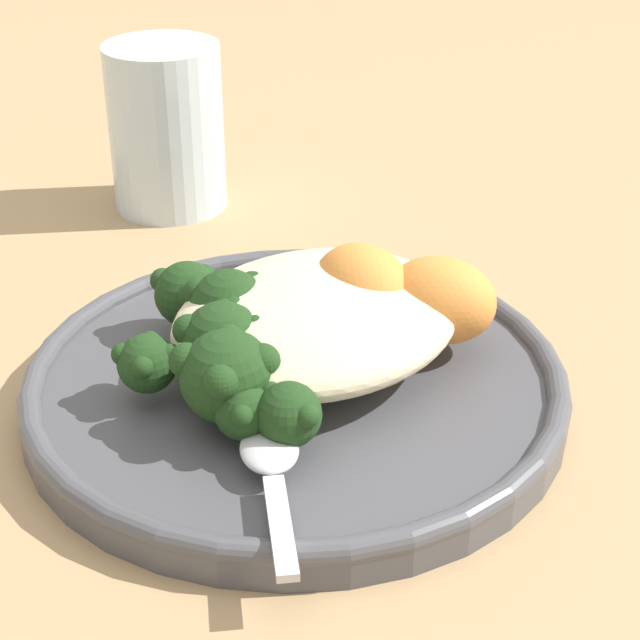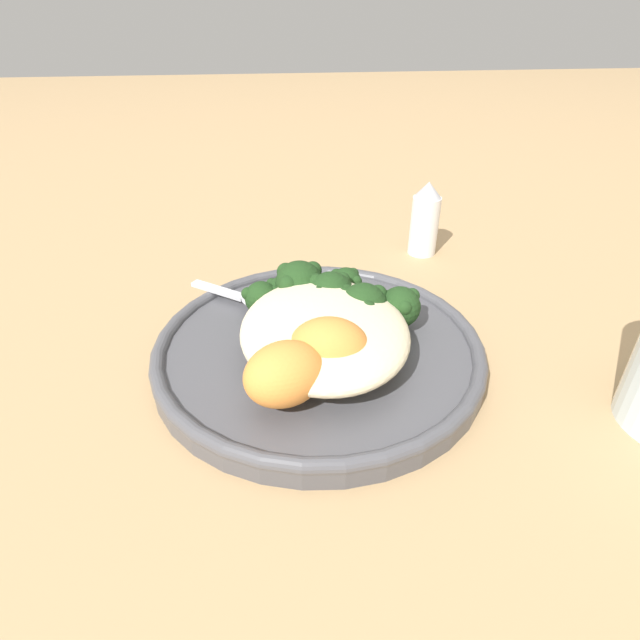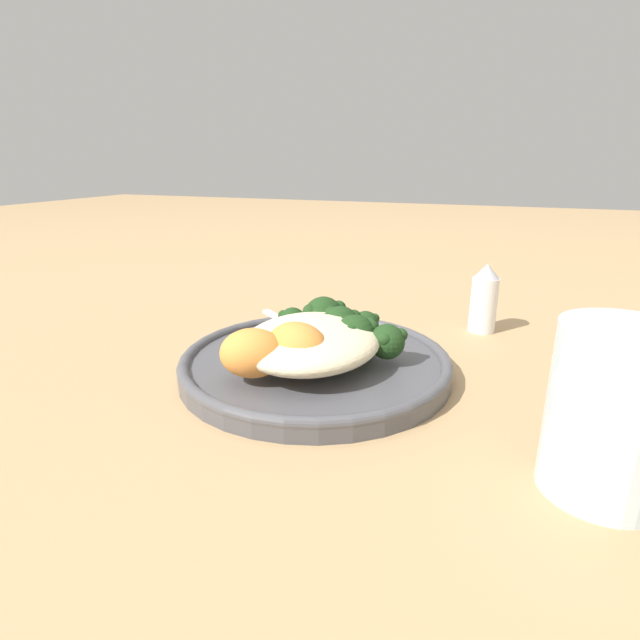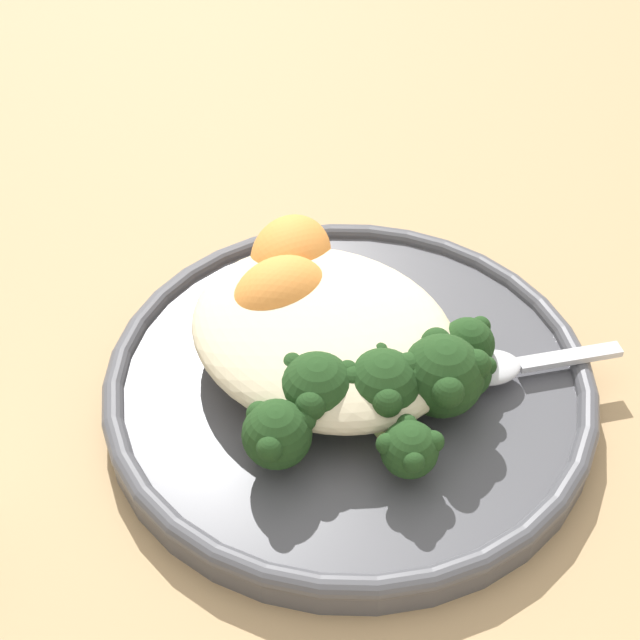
{
  "view_description": "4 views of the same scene",
  "coord_description": "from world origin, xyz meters",
  "px_view_note": "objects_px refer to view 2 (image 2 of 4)",
  "views": [
    {
      "loc": [
        0.3,
        0.32,
        0.31
      ],
      "look_at": [
        -0.01,
        -0.01,
        0.05
      ],
      "focal_mm": 60.0,
      "sensor_mm": 36.0,
      "label": 1
    },
    {
      "loc": [
        -0.34,
        0.03,
        0.26
      ],
      "look_at": [
        -0.01,
        -0.01,
        0.04
      ],
      "focal_mm": 28.0,
      "sensor_mm": 36.0,
      "label": 2
    },
    {
      "loc": [
        -0.43,
        -0.18,
        0.21
      ],
      "look_at": [
        -0.01,
        -0.02,
        0.06
      ],
      "focal_mm": 28.0,
      "sensor_mm": 36.0,
      "label": 3
    },
    {
      "loc": [
        0.21,
        -0.28,
        0.38
      ],
      "look_at": [
        -0.02,
        -0.01,
        0.05
      ],
      "focal_mm": 50.0,
      "sensor_mm": 36.0,
      "label": 4
    }
  ],
  "objects_px": {
    "quinoa_mound": "(325,330)",
    "salt_shaker": "(425,219)",
    "sweet_potato_chunk_0": "(329,349)",
    "broccoli_stalk_0": "(391,312)",
    "sweet_potato_chunk_1": "(285,374)",
    "broccoli_stalk_3": "(330,300)",
    "spoon": "(251,298)",
    "plate": "(319,349)",
    "broccoli_stalk_2": "(341,296)",
    "broccoli_stalk_1": "(357,312)",
    "broccoli_stalk_4": "(304,293)",
    "broccoli_stalk_5": "(293,306)",
    "broccoli_stalk_6": "(277,309)"
  },
  "relations": [
    {
      "from": "quinoa_mound",
      "to": "salt_shaker",
      "type": "distance_m",
      "value": 0.26
    },
    {
      "from": "sweet_potato_chunk_0",
      "to": "salt_shaker",
      "type": "xyz_separation_m",
      "value": [
        0.24,
        -0.15,
        -0.0
      ]
    },
    {
      "from": "broccoli_stalk_0",
      "to": "sweet_potato_chunk_1",
      "type": "relative_size",
      "value": 1.6
    },
    {
      "from": "broccoli_stalk_3",
      "to": "sweet_potato_chunk_1",
      "type": "bearing_deg",
      "value": 169.05
    },
    {
      "from": "spoon",
      "to": "plate",
      "type": "bearing_deg",
      "value": 166.27
    },
    {
      "from": "broccoli_stalk_2",
      "to": "quinoa_mound",
      "type": "bearing_deg",
      "value": -179.85
    },
    {
      "from": "sweet_potato_chunk_0",
      "to": "sweet_potato_chunk_1",
      "type": "xyz_separation_m",
      "value": [
        -0.02,
        0.03,
        -0.0
      ]
    },
    {
      "from": "broccoli_stalk_3",
      "to": "salt_shaker",
      "type": "xyz_separation_m",
      "value": [
        0.17,
        -0.14,
        0.0
      ]
    },
    {
      "from": "spoon",
      "to": "broccoli_stalk_1",
      "type": "bearing_deg",
      "value": -177.48
    },
    {
      "from": "broccoli_stalk_4",
      "to": "broccoli_stalk_5",
      "type": "bearing_deg",
      "value": 110.81
    },
    {
      "from": "spoon",
      "to": "salt_shaker",
      "type": "relative_size",
      "value": 1.01
    },
    {
      "from": "broccoli_stalk_4",
      "to": "sweet_potato_chunk_1",
      "type": "height_order",
      "value": "same"
    },
    {
      "from": "plate",
      "to": "broccoli_stalk_1",
      "type": "bearing_deg",
      "value": -78.25
    },
    {
      "from": "broccoli_stalk_1",
      "to": "broccoli_stalk_5",
      "type": "relative_size",
      "value": 0.72
    },
    {
      "from": "plate",
      "to": "broccoli_stalk_4",
      "type": "xyz_separation_m",
      "value": [
        0.04,
        0.01,
        0.03
      ]
    },
    {
      "from": "broccoli_stalk_2",
      "to": "salt_shaker",
      "type": "relative_size",
      "value": 1.24
    },
    {
      "from": "broccoli_stalk_4",
      "to": "broccoli_stalk_2",
      "type": "bearing_deg",
      "value": -92.78
    },
    {
      "from": "broccoli_stalk_2",
      "to": "broccoli_stalk_6",
      "type": "bearing_deg",
      "value": 126.92
    },
    {
      "from": "broccoli_stalk_1",
      "to": "salt_shaker",
      "type": "relative_size",
      "value": 0.91
    },
    {
      "from": "broccoli_stalk_0",
      "to": "broccoli_stalk_4",
      "type": "height_order",
      "value": "broccoli_stalk_4"
    },
    {
      "from": "spoon",
      "to": "sweet_potato_chunk_0",
      "type": "bearing_deg",
      "value": 152.85
    },
    {
      "from": "broccoli_stalk_3",
      "to": "broccoli_stalk_0",
      "type": "bearing_deg",
      "value": -98.4
    },
    {
      "from": "plate",
      "to": "sweet_potato_chunk_0",
      "type": "xyz_separation_m",
      "value": [
        -0.05,
        -0.0,
        0.03
      ]
    },
    {
      "from": "broccoli_stalk_2",
      "to": "broccoli_stalk_4",
      "type": "relative_size",
      "value": 0.91
    },
    {
      "from": "broccoli_stalk_2",
      "to": "salt_shaker",
      "type": "bearing_deg",
      "value": -18.54
    },
    {
      "from": "broccoli_stalk_0",
      "to": "broccoli_stalk_5",
      "type": "bearing_deg",
      "value": 139.41
    },
    {
      "from": "broccoli_stalk_0",
      "to": "sweet_potato_chunk_0",
      "type": "xyz_separation_m",
      "value": [
        -0.06,
        0.06,
        0.01
      ]
    },
    {
      "from": "broccoli_stalk_6",
      "to": "broccoli_stalk_1",
      "type": "bearing_deg",
      "value": -147.58
    },
    {
      "from": "quinoa_mound",
      "to": "broccoli_stalk_2",
      "type": "distance_m",
      "value": 0.07
    },
    {
      "from": "broccoli_stalk_3",
      "to": "spoon",
      "type": "bearing_deg",
      "value": 74.6
    },
    {
      "from": "quinoa_mound",
      "to": "sweet_potato_chunk_1",
      "type": "bearing_deg",
      "value": 147.79
    },
    {
      "from": "plate",
      "to": "broccoli_stalk_4",
      "type": "distance_m",
      "value": 0.05
    },
    {
      "from": "quinoa_mound",
      "to": "broccoli_stalk_0",
      "type": "bearing_deg",
      "value": -66.76
    },
    {
      "from": "plate",
      "to": "broccoli_stalk_2",
      "type": "bearing_deg",
      "value": -29.31
    },
    {
      "from": "broccoli_stalk_5",
      "to": "broccoli_stalk_1",
      "type": "bearing_deg",
      "value": -142.36
    },
    {
      "from": "broccoli_stalk_4",
      "to": "sweet_potato_chunk_0",
      "type": "bearing_deg",
      "value": 175.28
    },
    {
      "from": "broccoli_stalk_1",
      "to": "salt_shaker",
      "type": "height_order",
      "value": "salt_shaker"
    },
    {
      "from": "plate",
      "to": "sweet_potato_chunk_1",
      "type": "relative_size",
      "value": 4.67
    },
    {
      "from": "broccoli_stalk_0",
      "to": "broccoli_stalk_6",
      "type": "xyz_separation_m",
      "value": [
        0.02,
        0.09,
        -0.0
      ]
    },
    {
      "from": "broccoli_stalk_6",
      "to": "broccoli_stalk_5",
      "type": "bearing_deg",
      "value": -104.57
    },
    {
      "from": "broccoli_stalk_6",
      "to": "salt_shaker",
      "type": "xyz_separation_m",
      "value": [
        0.17,
        -0.18,
        0.01
      ]
    },
    {
      "from": "broccoli_stalk_6",
      "to": "broccoli_stalk_3",
      "type": "bearing_deg",
      "value": -129.62
    },
    {
      "from": "broccoli_stalk_2",
      "to": "broccoli_stalk_0",
      "type": "bearing_deg",
      "value": -115.99
    },
    {
      "from": "broccoli_stalk_4",
      "to": "spoon",
      "type": "relative_size",
      "value": 1.35
    },
    {
      "from": "broccoli_stalk_2",
      "to": "sweet_potato_chunk_1",
      "type": "height_order",
      "value": "sweet_potato_chunk_1"
    },
    {
      "from": "plate",
      "to": "sweet_potato_chunk_0",
      "type": "height_order",
      "value": "sweet_potato_chunk_0"
    },
    {
      "from": "broccoli_stalk_2",
      "to": "sweet_potato_chunk_1",
      "type": "bearing_deg",
      "value": 174.47
    },
    {
      "from": "broccoli_stalk_2",
      "to": "spoon",
      "type": "bearing_deg",
      "value": 97.38
    },
    {
      "from": "broccoli_stalk_6",
      "to": "sweet_potato_chunk_0",
      "type": "distance_m",
      "value": 0.09
    },
    {
      "from": "plate",
      "to": "broccoli_stalk_1",
      "type": "distance_m",
      "value": 0.04
    }
  ]
}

